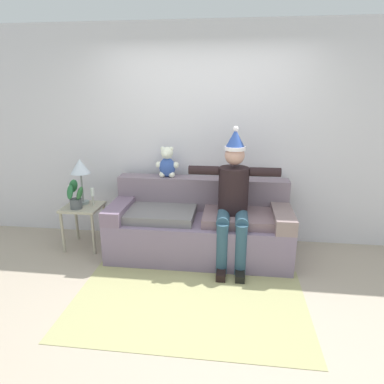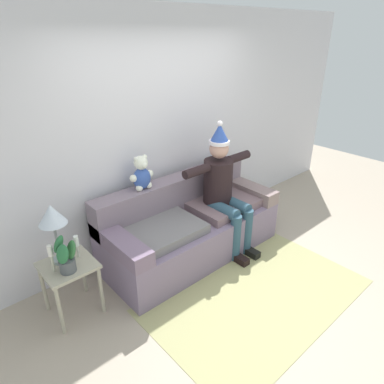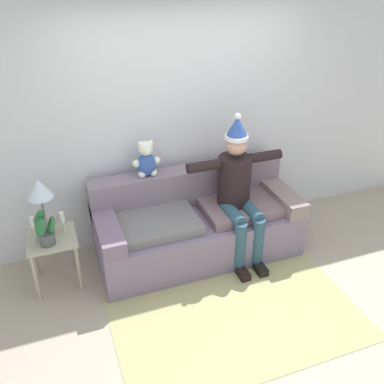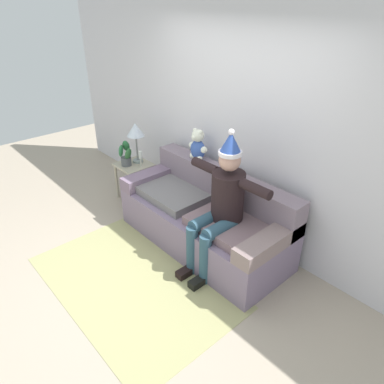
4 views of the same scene
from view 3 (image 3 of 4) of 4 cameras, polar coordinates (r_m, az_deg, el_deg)
The scene contains 11 objects.
ground_plane at distance 4.02m, azimuth 5.95°, elevation -16.15°, with size 10.00×10.00×0.00m, color tan.
back_wall at distance 4.51m, azimuth -1.74°, elevation 9.89°, with size 7.00×0.10×2.70m, color silver.
couch at distance 4.52m, azimuth 0.58°, elevation -4.30°, with size 2.11×0.88×0.88m.
person_seated at distance 4.29m, azimuth 6.23°, elevation 0.51°, with size 1.02×0.77×1.55m.
teddy_bear at distance 4.29m, azimuth -6.17°, elevation 4.28°, with size 0.29×0.17×0.38m.
side_table at distance 4.25m, azimuth -18.24°, elevation -6.88°, with size 0.45×0.44×0.54m.
table_lamp at distance 4.05m, azimuth -19.87°, elevation 0.08°, with size 0.24×0.24×0.57m.
potted_plant at distance 4.03m, azimuth -19.17°, elevation -4.82°, with size 0.23×0.21×0.37m.
candle_tall at distance 4.10m, azimuth -20.56°, elevation -4.27°, with size 0.04×0.04×0.27m.
candle_short at distance 4.15m, azimuth -17.07°, elevation -3.58°, with size 0.04×0.04×0.22m.
area_rug at distance 4.01m, azimuth 6.03°, elevation -16.23°, with size 2.21×1.39×0.01m, color tan.
Camera 3 is at (-1.34, -2.48, 2.88)m, focal length 39.57 mm.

